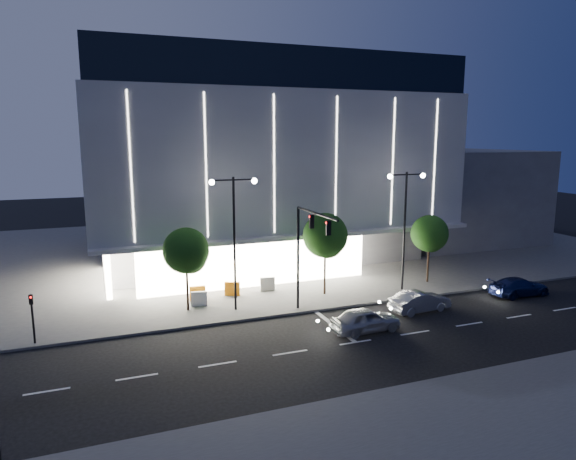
# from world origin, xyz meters

# --- Properties ---
(ground) EXTENTS (160.00, 160.00, 0.00)m
(ground) POSITION_xyz_m (0.00, 0.00, 0.00)
(ground) COLOR black
(ground) RESTS_ON ground
(sidewalk_museum) EXTENTS (70.00, 40.00, 0.15)m
(sidewalk_museum) POSITION_xyz_m (5.00, 24.00, 0.07)
(sidewalk_museum) COLOR #474747
(sidewalk_museum) RESTS_ON ground
(sidewalk_near) EXTENTS (70.00, 10.00, 0.15)m
(sidewalk_near) POSITION_xyz_m (5.00, -12.00, 0.07)
(sidewalk_near) COLOR #474747
(sidewalk_near) RESTS_ON ground
(museum) EXTENTS (30.00, 25.80, 18.00)m
(museum) POSITION_xyz_m (2.98, 22.31, 9.27)
(museum) COLOR #4C4C51
(museum) RESTS_ON ground
(annex_building) EXTENTS (16.00, 20.00, 10.00)m
(annex_building) POSITION_xyz_m (26.00, 24.00, 5.00)
(annex_building) COLOR #4C4C51
(annex_building) RESTS_ON ground
(traffic_mast) EXTENTS (0.33, 5.89, 7.07)m
(traffic_mast) POSITION_xyz_m (1.00, 3.34, 5.03)
(traffic_mast) COLOR black
(traffic_mast) RESTS_ON ground
(street_lamp_west) EXTENTS (3.16, 0.36, 9.00)m
(street_lamp_west) POSITION_xyz_m (-3.00, 6.00, 5.96)
(street_lamp_west) COLOR black
(street_lamp_west) RESTS_ON ground
(street_lamp_east) EXTENTS (3.16, 0.36, 9.00)m
(street_lamp_east) POSITION_xyz_m (10.00, 6.00, 5.96)
(street_lamp_east) COLOR black
(street_lamp_east) RESTS_ON ground
(ped_signal_far) EXTENTS (0.22, 0.24, 3.00)m
(ped_signal_far) POSITION_xyz_m (-15.00, 4.50, 1.89)
(ped_signal_far) COLOR black
(ped_signal_far) RESTS_ON ground
(tree_left) EXTENTS (3.02, 3.02, 5.72)m
(tree_left) POSITION_xyz_m (-5.97, 7.02, 4.03)
(tree_left) COLOR black
(tree_left) RESTS_ON ground
(tree_mid) EXTENTS (3.25, 3.25, 6.15)m
(tree_mid) POSITION_xyz_m (4.03, 7.02, 4.33)
(tree_mid) COLOR black
(tree_mid) RESTS_ON ground
(tree_right) EXTENTS (2.91, 2.91, 5.51)m
(tree_right) POSITION_xyz_m (13.03, 7.02, 3.88)
(tree_right) COLOR black
(tree_right) RESTS_ON ground
(car_lead) EXTENTS (4.38, 1.93, 1.47)m
(car_lead) POSITION_xyz_m (3.33, -0.26, 0.73)
(car_lead) COLOR #9D9FA4
(car_lead) RESTS_ON ground
(car_second) EXTENTS (4.39, 1.89, 1.41)m
(car_second) POSITION_xyz_m (8.50, 1.62, 0.70)
(car_second) COLOR #A2A4AA
(car_second) RESTS_ON ground
(car_third) EXTENTS (4.68, 2.01, 1.34)m
(car_third) POSITION_xyz_m (17.38, 1.96, 0.67)
(car_third) COLOR #131B49
(car_third) RESTS_ON ground
(barrier_a) EXTENTS (1.11, 0.68, 1.00)m
(barrier_a) POSITION_xyz_m (-2.43, 9.05, 0.65)
(barrier_a) COLOR orange
(barrier_a) RESTS_ON sidewalk_museum
(barrier_b) EXTENTS (1.13, 0.47, 1.00)m
(barrier_b) POSITION_xyz_m (-5.14, 7.61, 0.65)
(barrier_b) COLOR silver
(barrier_b) RESTS_ON sidewalk_museum
(barrier_c) EXTENTS (1.11, 0.31, 1.00)m
(barrier_c) POSITION_xyz_m (-4.99, 8.89, 0.65)
(barrier_c) COLOR orange
(barrier_c) RESTS_ON sidewalk_museum
(barrier_d) EXTENTS (1.12, 0.37, 1.00)m
(barrier_d) POSITION_xyz_m (0.37, 9.33, 0.65)
(barrier_d) COLOR silver
(barrier_d) RESTS_ON sidewalk_museum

